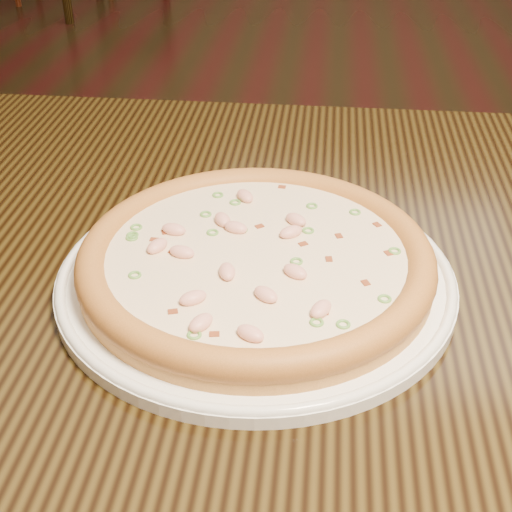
# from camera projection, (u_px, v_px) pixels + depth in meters

# --- Properties ---
(ground) EXTENTS (9.00, 9.00, 0.00)m
(ground) POSITION_uv_depth(u_px,v_px,m) (442.00, 402.00, 1.58)
(ground) COLOR black
(hero_table) EXTENTS (1.20, 0.80, 0.75)m
(hero_table) POSITION_uv_depth(u_px,v_px,m) (374.00, 338.00, 0.75)
(hero_table) COLOR black
(hero_table) RESTS_ON ground
(plate) EXTENTS (0.37, 0.37, 0.02)m
(plate) POSITION_uv_depth(u_px,v_px,m) (256.00, 275.00, 0.66)
(plate) COLOR white
(plate) RESTS_ON hero_table
(pizza) EXTENTS (0.33, 0.33, 0.03)m
(pizza) POSITION_uv_depth(u_px,v_px,m) (256.00, 259.00, 0.65)
(pizza) COLOR gold
(pizza) RESTS_ON plate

